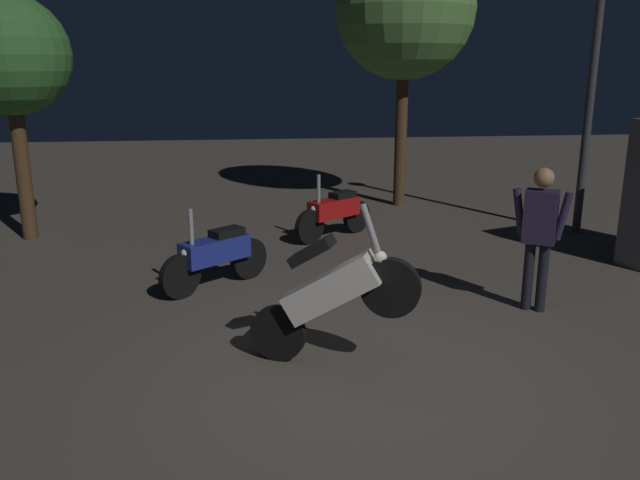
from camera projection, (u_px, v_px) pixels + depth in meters
The scene contains 8 objects.
ground_plane at pixel (366, 382), 6.00m from camera, with size 40.00×40.00×0.00m, color #4C443D.
motorcycle_white_foreground at pixel (332, 294), 6.12m from camera, with size 1.56×0.75×1.63m.
motorcycle_blue_parked_left at pixel (216, 255), 8.43m from camera, with size 1.35×1.12×1.11m.
motorcycle_red_parked_right at pixel (334, 212), 10.86m from camera, with size 1.39×1.07×1.11m.
person_bystander_far at pixel (540, 227), 7.50m from camera, with size 0.61×0.43×1.70m.
streetlamp_near at pixel (597, 33), 10.44m from camera, with size 0.36×0.36×5.22m.
tree_left_bg at pixel (405, 9), 12.50m from camera, with size 2.72×2.72×5.22m.
tree_center_bg at pixel (9, 57), 10.16m from camera, with size 1.87×1.87×3.90m.
Camera 1 is at (-1.06, -5.36, 2.84)m, focal length 36.64 mm.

